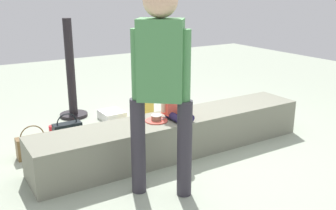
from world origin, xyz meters
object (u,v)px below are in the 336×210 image
Objects in this scene: cake_plate at (156,119)px; water_bottle_near_gift at (126,129)px; adult_standing at (161,74)px; handbag_brown_canvas at (33,146)px; cake_box_white at (112,115)px; handbag_black_leather at (68,133)px; child_seated at (175,97)px; party_cup_red at (53,131)px; water_bottle_far_side at (232,110)px; gift_bag at (145,111)px.

cake_plate is 0.72m from water_bottle_near_gift.
adult_standing is 4.99× the size of handbag_brown_canvas.
handbag_black_leather is at bearing -145.20° from cake_box_white.
child_seated reaches higher than party_cup_red.
cake_box_white is 1.31m from handbag_brown_canvas.
water_bottle_near_gift is 1.52m from water_bottle_far_side.
party_cup_red is (-0.40, 1.77, -0.95)m from adult_standing.
handbag_black_leather is (-0.33, 1.43, -0.88)m from adult_standing.
gift_bag is 1.11m from party_cup_red.
adult_standing is at bearing -113.68° from gift_bag.
handbag_brown_canvas is (-1.01, 0.01, 0.01)m from water_bottle_near_gift.
gift_bag is 3.18× the size of party_cup_red.
gift_bag is at bearing 66.32° from adult_standing.
water_bottle_near_gift is 0.85m from party_cup_red.
party_cup_red is 0.36m from handbag_black_leather.
child_seated is 1.48m from water_bottle_far_side.
gift_bag reaches higher than handbag_brown_canvas.
cake_box_white is at bearing 126.71° from gift_bag.
adult_standing is 7.44× the size of cake_plate.
water_bottle_near_gift is at bearing 92.63° from cake_plate.
water_bottle_far_side is 1.58m from cake_box_white.
adult_standing is 5.23× the size of cake_box_white.
gift_bag is at bearing 162.31° from water_bottle_far_side.
gift_bag is 1.17m from water_bottle_far_side.
water_bottle_near_gift is (-0.03, 0.65, -0.30)m from cake_plate.
child_seated is at bearing -84.62° from cake_box_white.
cake_box_white is at bearing 79.70° from water_bottle_near_gift.
adult_standing is (-0.53, -0.63, 0.41)m from child_seated.
handbag_brown_canvas is at bearing 152.63° from child_seated.
water_bottle_near_gift reaches higher than party_cup_red.
cake_plate is at bearing 63.20° from adult_standing.
gift_bag is (0.68, 1.56, -0.84)m from adult_standing.
handbag_black_leather is (-0.74, -0.51, 0.07)m from cake_box_white.
child_seated reaches higher than gift_bag.
gift_bag is 1.03m from handbag_black_leather.
gift_bag is at bearing 80.43° from child_seated.
handbag_brown_canvas is at bearing -123.62° from party_cup_red.
handbag_brown_canvas is (-1.26, 0.65, -0.48)m from child_seated.
cake_plate is 0.70× the size of cake_box_white.
handbag_brown_canvas is (-0.73, 1.28, -0.89)m from adult_standing.
cake_box_white is at bearing 95.38° from child_seated.
water_bottle_near_gift is at bearing -36.28° from party_cup_red.
gift_bag reaches higher than water_bottle_near_gift.
gift_bag is at bearing 68.45° from cake_plate.
water_bottle_near_gift is at bearing -14.24° from handbag_black_leather.
water_bottle_far_side reaches higher than party_cup_red.
handbag_black_leather is (-2.13, 0.22, 0.03)m from water_bottle_far_side.
handbag_brown_canvas is (-2.53, 0.07, 0.02)m from water_bottle_far_side.
gift_bag is 1.09× the size of handbag_brown_canvas.
cake_box_white is (0.40, 1.94, -0.95)m from adult_standing.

